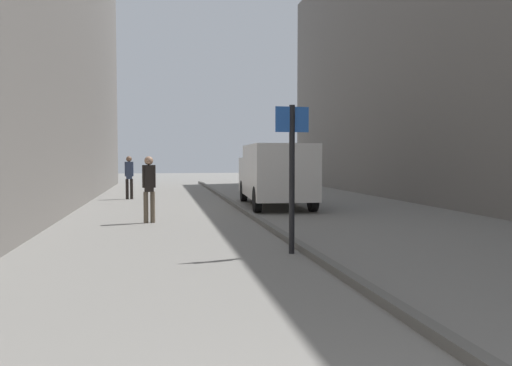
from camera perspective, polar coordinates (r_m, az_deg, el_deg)
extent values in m
plane|color=gray|center=(13.33, -6.65, -4.37)|extent=(80.00, 80.00, 0.00)
cube|color=#615F5B|center=(13.52, 0.05, -3.99)|extent=(0.16, 40.00, 0.12)
cylinder|color=brown|center=(13.28, -12.34, -2.70)|extent=(0.12, 0.12, 0.81)
cylinder|color=brown|center=(13.29, -11.60, -2.69)|extent=(0.12, 0.12, 0.81)
cube|color=black|center=(13.23, -12.01, 0.52)|extent=(0.24, 0.21, 0.69)
cylinder|color=black|center=(13.22, -12.54, 0.74)|extent=(0.10, 0.10, 0.58)
cylinder|color=black|center=(13.24, -11.48, 0.75)|extent=(0.10, 0.10, 0.58)
sphere|color=#9E755B|center=(13.22, -12.03, 2.49)|extent=(0.22, 0.22, 0.22)
cylinder|color=black|center=(20.89, -14.36, -0.67)|extent=(0.12, 0.12, 0.81)
cylinder|color=black|center=(20.88, -13.88, -0.66)|extent=(0.12, 0.12, 0.81)
cube|color=#2D3851|center=(20.85, -14.15, 1.40)|extent=(0.23, 0.19, 0.69)
cylinder|color=#2D3851|center=(20.86, -14.49, 1.54)|extent=(0.10, 0.10, 0.59)
cylinder|color=#2D3851|center=(20.84, -13.81, 1.54)|extent=(0.10, 0.10, 0.59)
sphere|color=brown|center=(20.84, -14.16, 2.66)|extent=(0.22, 0.22, 0.22)
cube|color=silver|center=(16.76, 2.51, 1.34)|extent=(2.17, 4.06, 1.77)
cube|color=silver|center=(19.47, 1.11, 0.92)|extent=(2.03, 1.64, 1.32)
cube|color=black|center=(20.00, 0.88, 1.81)|extent=(1.63, 0.13, 0.58)
cylinder|color=black|center=(19.24, -1.39, -0.90)|extent=(0.26, 0.81, 0.80)
cylinder|color=black|center=(19.50, 3.71, -0.85)|extent=(0.26, 0.81, 0.80)
cylinder|color=black|center=(15.41, 0.13, -1.86)|extent=(0.26, 0.81, 0.80)
cylinder|color=black|center=(15.74, 6.45, -1.78)|extent=(0.26, 0.81, 0.80)
cylinder|color=black|center=(8.83, 4.07, 0.37)|extent=(0.10, 0.10, 2.60)
cube|color=#2659B2|center=(8.85, 4.10, 7.18)|extent=(0.60, 0.06, 0.44)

